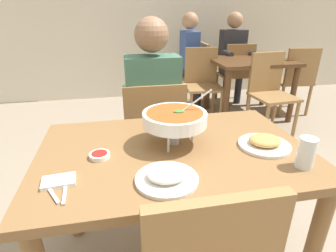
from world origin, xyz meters
name	(u,v)px	position (x,y,z in m)	size (l,w,h in m)	color
dining_table_main	(174,170)	(0.00, 0.00, 0.64)	(1.24, 0.81, 0.75)	brown
chair_diner_main	(154,134)	(0.00, 0.69, 0.51)	(0.44, 0.44, 0.90)	olive
diner_main	(152,102)	(0.00, 0.72, 0.75)	(0.40, 0.45, 1.31)	#2D2D38
curry_bowl	(175,119)	(0.01, 0.05, 0.88)	(0.33, 0.30, 0.26)	silver
rice_plate	(167,176)	(-0.08, -0.24, 0.77)	(0.24, 0.24, 0.06)	white
appetizer_plate	(265,143)	(0.42, -0.06, 0.77)	(0.24, 0.24, 0.06)	white
sauce_dish	(100,155)	(-0.34, -0.02, 0.76)	(0.09, 0.09, 0.02)	white
napkin_folded	(59,181)	(-0.48, -0.18, 0.76)	(0.12, 0.08, 0.02)	white
fork_utensil	(51,191)	(-0.50, -0.23, 0.76)	(0.01, 0.17, 0.01)	silver
spoon_utensil	(65,189)	(-0.45, -0.23, 0.76)	(0.01, 0.17, 0.01)	silver
drink_glass	(306,154)	(0.49, -0.25, 0.81)	(0.07, 0.07, 0.13)	silver
dining_table_far	(250,70)	(1.47, 2.13, 0.62)	(1.00, 0.80, 0.75)	#51331C
chair_bg_left	(236,71)	(1.51, 2.60, 0.51)	(0.47, 0.47, 0.90)	olive
chair_bg_middle	(196,71)	(0.92, 2.71, 0.51)	(0.46, 0.46, 0.90)	olive
chair_bg_right	(296,77)	(2.11, 2.06, 0.51)	(0.49, 0.49, 0.90)	olive
chair_bg_corner	(202,80)	(0.85, 2.18, 0.51)	(0.47, 0.47, 0.90)	olive
chair_bg_window	(270,88)	(1.48, 1.64, 0.51)	(0.48, 0.48, 0.90)	olive
patron_bg_left	(233,53)	(1.48, 2.70, 0.75)	(0.40, 0.45, 1.31)	#2D2D38
patron_bg_middle	(192,55)	(0.84, 2.65, 0.75)	(0.45, 0.40, 1.31)	#2D2D38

